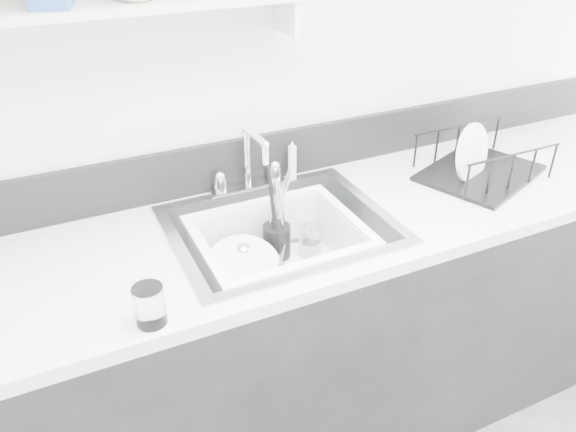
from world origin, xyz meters
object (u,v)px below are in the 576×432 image
sink (281,251)px  dish_rack (483,156)px  counter_run (282,342)px  wash_tub (279,255)px

sink → dish_rack: 0.77m
dish_rack → counter_run: bearing=159.3°
sink → wash_tub: bearing=-121.5°
counter_run → dish_rack: size_ratio=7.94×
counter_run → sink: size_ratio=5.00×
counter_run → wash_tub: 0.39m
sink → dish_rack: size_ratio=1.59×
sink → wash_tub: size_ratio=1.34×
sink → dish_rack: dish_rack is taller
sink → wash_tub: 0.04m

